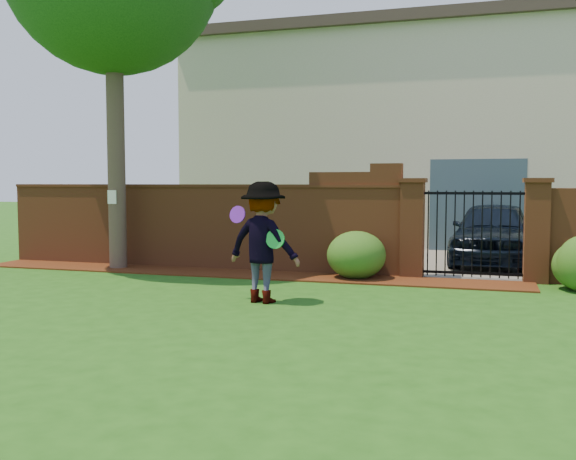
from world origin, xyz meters
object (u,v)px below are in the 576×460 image
(car, at_px, (492,233))
(frisbee_purple, at_px, (238,215))
(frisbee_green, at_px, (275,239))
(man, at_px, (262,242))

(car, xyz_separation_m, frisbee_purple, (-3.72, -5.69, 0.63))
(frisbee_purple, height_order, frisbee_green, frisbee_purple)
(car, xyz_separation_m, frisbee_green, (-3.07, -5.83, 0.29))
(frisbee_purple, xyz_separation_m, frisbee_green, (0.64, -0.14, -0.34))
(man, bearing_deg, frisbee_purple, 13.48)
(man, relative_size, frisbee_green, 6.32)
(frisbee_purple, bearing_deg, frisbee_green, -12.68)
(car, relative_size, frisbee_green, 14.18)
(car, distance_m, frisbee_green, 6.60)
(car, relative_size, frisbee_purple, 15.54)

